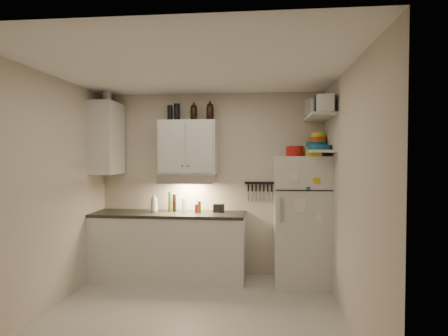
# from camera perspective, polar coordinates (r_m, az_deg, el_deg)

# --- Properties ---
(floor) EXTENTS (3.20, 3.00, 0.02)m
(floor) POSITION_cam_1_polar(r_m,az_deg,el_deg) (4.27, -4.92, -21.83)
(floor) COLOR #B7B1A9
(floor) RESTS_ON ground
(ceiling) EXTENTS (3.20, 3.00, 0.02)m
(ceiling) POSITION_cam_1_polar(r_m,az_deg,el_deg) (4.01, -5.03, 14.88)
(ceiling) COLOR white
(ceiling) RESTS_ON ground
(back_wall) EXTENTS (3.20, 0.02, 2.60)m
(back_wall) POSITION_cam_1_polar(r_m,az_deg,el_deg) (5.42, -1.98, -2.42)
(back_wall) COLOR beige
(back_wall) RESTS_ON ground
(left_wall) EXTENTS (0.02, 3.00, 2.60)m
(left_wall) POSITION_cam_1_polar(r_m,az_deg,el_deg) (4.52, -25.50, -3.47)
(left_wall) COLOR beige
(left_wall) RESTS_ON ground
(right_wall) EXTENTS (0.02, 3.00, 2.60)m
(right_wall) POSITION_cam_1_polar(r_m,az_deg,el_deg) (3.96, 18.63, -4.11)
(right_wall) COLOR beige
(right_wall) RESTS_ON ground
(base_cabinet) EXTENTS (2.10, 0.60, 0.88)m
(base_cabinet) POSITION_cam_1_polar(r_m,az_deg,el_deg) (5.35, -8.40, -11.82)
(base_cabinet) COLOR silver
(base_cabinet) RESTS_ON floor
(countertop) EXTENTS (2.10, 0.62, 0.04)m
(countertop) POSITION_cam_1_polar(r_m,az_deg,el_deg) (5.26, -8.42, -6.95)
(countertop) COLOR black
(countertop) RESTS_ON base_cabinet
(upper_cabinet) EXTENTS (0.80, 0.33, 0.75)m
(upper_cabinet) POSITION_cam_1_polar(r_m,az_deg,el_deg) (5.28, -5.48, 3.16)
(upper_cabinet) COLOR silver
(upper_cabinet) RESTS_ON back_wall
(side_cabinet) EXTENTS (0.33, 0.55, 1.00)m
(side_cabinet) POSITION_cam_1_polar(r_m,az_deg,el_deg) (5.49, -17.49, 4.34)
(side_cabinet) COLOR silver
(side_cabinet) RESTS_ON left_wall
(range_hood) EXTENTS (0.76, 0.46, 0.12)m
(range_hood) POSITION_cam_1_polar(r_m,az_deg,el_deg) (5.22, -5.60, -1.60)
(range_hood) COLOR silver
(range_hood) RESTS_ON back_wall
(fridge) EXTENTS (0.70, 0.68, 1.70)m
(fridge) POSITION_cam_1_polar(r_m,az_deg,el_deg) (5.10, 11.66, -7.83)
(fridge) COLOR silver
(fridge) RESTS_ON floor
(shelf_hi) EXTENTS (0.30, 0.95, 0.03)m
(shelf_hi) POSITION_cam_1_polar(r_m,az_deg,el_deg) (4.94, 14.25, 7.55)
(shelf_hi) COLOR silver
(shelf_hi) RESTS_ON right_wall
(shelf_lo) EXTENTS (0.30, 0.95, 0.03)m
(shelf_lo) POSITION_cam_1_polar(r_m,az_deg,el_deg) (4.92, 14.21, 2.45)
(shelf_lo) COLOR silver
(shelf_lo) RESTS_ON right_wall
(knife_strip) EXTENTS (0.42, 0.02, 0.03)m
(knife_strip) POSITION_cam_1_polar(r_m,az_deg,el_deg) (5.34, 5.45, -2.28)
(knife_strip) COLOR black
(knife_strip) RESTS_ON back_wall
(dutch_oven) EXTENTS (0.24, 0.24, 0.13)m
(dutch_oven) POSITION_cam_1_polar(r_m,az_deg,el_deg) (4.91, 10.74, 2.54)
(dutch_oven) COLOR maroon
(dutch_oven) RESTS_ON fridge
(book_stack) EXTENTS (0.22, 0.26, 0.08)m
(book_stack) POSITION_cam_1_polar(r_m,az_deg,el_deg) (4.83, 13.49, 2.24)
(book_stack) COLOR gold
(book_stack) RESTS_ON fridge
(spice_jar) EXTENTS (0.08, 0.08, 0.11)m
(spice_jar) POSITION_cam_1_polar(r_m,az_deg,el_deg) (4.97, 12.50, 2.42)
(spice_jar) COLOR silver
(spice_jar) RESTS_ON fridge
(stock_pot) EXTENTS (0.27, 0.27, 0.18)m
(stock_pot) POSITION_cam_1_polar(r_m,az_deg,el_deg) (5.26, 14.00, 8.37)
(stock_pot) COLOR silver
(stock_pot) RESTS_ON shelf_hi
(tin_a) EXTENTS (0.24, 0.23, 0.19)m
(tin_a) POSITION_cam_1_polar(r_m,az_deg,el_deg) (4.83, 13.64, 9.02)
(tin_a) COLOR #AAAAAD
(tin_a) RESTS_ON shelf_hi
(tin_b) EXTENTS (0.25, 0.25, 0.20)m
(tin_b) POSITION_cam_1_polar(r_m,az_deg,el_deg) (4.57, 15.37, 9.47)
(tin_b) COLOR #AAAAAD
(tin_b) RESTS_ON shelf_hi
(bowl_teal) EXTENTS (0.29, 0.29, 0.11)m
(bowl_teal) POSITION_cam_1_polar(r_m,az_deg,el_deg) (5.20, 13.93, 3.21)
(bowl_teal) COLOR #16547D
(bowl_teal) RESTS_ON shelf_lo
(bowl_orange) EXTENTS (0.23, 0.23, 0.07)m
(bowl_orange) POSITION_cam_1_polar(r_m,az_deg,el_deg) (5.21, 14.10, 4.21)
(bowl_orange) COLOR #D04D13
(bowl_orange) RESTS_ON bowl_teal
(bowl_yellow) EXTENTS (0.18, 0.18, 0.06)m
(bowl_yellow) POSITION_cam_1_polar(r_m,az_deg,el_deg) (5.22, 14.11, 4.90)
(bowl_yellow) COLOR yellow
(bowl_yellow) RESTS_ON bowl_orange
(plates) EXTENTS (0.36, 0.36, 0.07)m
(plates) POSITION_cam_1_polar(r_m,az_deg,el_deg) (4.86, 14.39, 3.03)
(plates) COLOR #16547D
(plates) RESTS_ON shelf_lo
(growler_a) EXTENTS (0.10, 0.10, 0.23)m
(growler_a) POSITION_cam_1_polar(r_m,az_deg,el_deg) (5.30, -4.62, 8.49)
(growler_a) COLOR black
(growler_a) RESTS_ON upper_cabinet
(growler_b) EXTENTS (0.11, 0.11, 0.25)m
(growler_b) POSITION_cam_1_polar(r_m,az_deg,el_deg) (5.29, -2.14, 8.60)
(growler_b) COLOR black
(growler_b) RESTS_ON upper_cabinet
(thermos_a) EXTENTS (0.09, 0.09, 0.24)m
(thermos_a) POSITION_cam_1_polar(r_m,az_deg,el_deg) (5.38, -7.19, 8.42)
(thermos_a) COLOR black
(thermos_a) RESTS_ON upper_cabinet
(thermos_b) EXTENTS (0.10, 0.10, 0.22)m
(thermos_b) POSITION_cam_1_polar(r_m,az_deg,el_deg) (5.40, -8.23, 8.27)
(thermos_b) COLOR black
(thermos_b) RESTS_ON upper_cabinet
(side_jar) EXTENTS (0.13, 0.13, 0.16)m
(side_jar) POSITION_cam_1_polar(r_m,az_deg,el_deg) (5.57, -17.40, 10.30)
(side_jar) COLOR silver
(side_jar) RESTS_ON side_cabinet
(soap_bottle) EXTENTS (0.15, 0.15, 0.30)m
(soap_bottle) POSITION_cam_1_polar(r_m,az_deg,el_deg) (5.31, -10.60, -5.04)
(soap_bottle) COLOR silver
(soap_bottle) RESTS_ON countertop
(pepper_mill) EXTENTS (0.06, 0.06, 0.16)m
(pepper_mill) POSITION_cam_1_polar(r_m,az_deg,el_deg) (5.18, -3.82, -5.95)
(pepper_mill) COLOR brown
(pepper_mill) RESTS_ON countertop
(oil_bottle) EXTENTS (0.07, 0.07, 0.28)m
(oil_bottle) POSITION_cam_1_polar(r_m,az_deg,el_deg) (5.32, -8.22, -5.13)
(oil_bottle) COLOR #355D17
(oil_bottle) RESTS_ON countertop
(vinegar_bottle) EXTENTS (0.05, 0.05, 0.24)m
(vinegar_bottle) POSITION_cam_1_polar(r_m,az_deg,el_deg) (5.32, -7.56, -5.30)
(vinegar_bottle) COLOR black
(vinegar_bottle) RESTS_ON countertop
(clear_bottle) EXTENTS (0.08, 0.08, 0.20)m
(clear_bottle) POSITION_cam_1_polar(r_m,az_deg,el_deg) (5.28, -6.08, -5.59)
(clear_bottle) COLOR silver
(clear_bottle) RESTS_ON countertop
(red_jar) EXTENTS (0.08, 0.08, 0.12)m
(red_jar) POSITION_cam_1_polar(r_m,az_deg,el_deg) (5.19, -4.17, -6.17)
(red_jar) COLOR maroon
(red_jar) RESTS_ON countertop
(caddy) EXTENTS (0.15, 0.12, 0.12)m
(caddy) POSITION_cam_1_polar(r_m,az_deg,el_deg) (5.22, -0.81, -6.15)
(caddy) COLOR black
(caddy) RESTS_ON countertop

